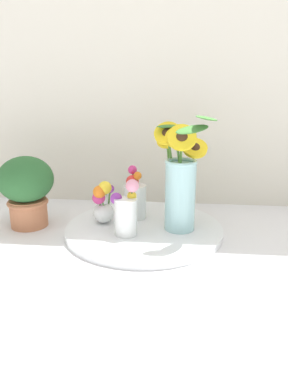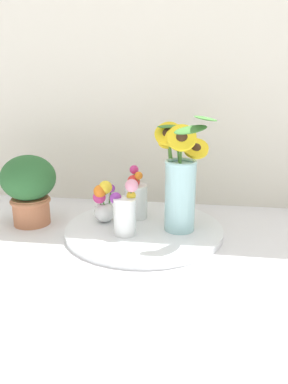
# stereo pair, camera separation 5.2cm
# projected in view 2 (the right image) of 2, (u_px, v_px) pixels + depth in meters

# --- Properties ---
(ground_plane) EXTENTS (6.00, 6.00, 0.00)m
(ground_plane) POSITION_uv_depth(u_px,v_px,m) (145.00, 239.00, 1.12)
(ground_plane) COLOR silver
(wall_back) EXTENTS (3.60, 0.06, 1.40)m
(wall_back) POSITION_uv_depth(u_px,v_px,m) (161.00, 5.00, 1.27)
(wall_back) COLOR silver
(wall_back) RESTS_ON ground_plane
(serving_tray) EXTENTS (0.49, 0.49, 0.02)m
(serving_tray) POSITION_uv_depth(u_px,v_px,m) (144.00, 230.00, 1.17)
(serving_tray) COLOR silver
(serving_tray) RESTS_ON ground_plane
(mason_jar_sunflowers) EXTENTS (0.20, 0.23, 0.36)m
(mason_jar_sunflowers) POSITION_uv_depth(u_px,v_px,m) (180.00, 182.00, 1.11)
(mason_jar_sunflowers) COLOR #9ED1D6
(mason_jar_sunflowers) RESTS_ON serving_tray
(vase_small_center) EXTENTS (0.08, 0.07, 0.16)m
(vase_small_center) POSITION_uv_depth(u_px,v_px,m) (125.00, 212.00, 1.09)
(vase_small_center) COLOR white
(vase_small_center) RESTS_ON serving_tray
(vase_bulb_right) EXTENTS (0.07, 0.08, 0.14)m
(vase_bulb_right) POSITION_uv_depth(u_px,v_px,m) (104.00, 203.00, 1.18)
(vase_bulb_right) COLOR white
(vase_bulb_right) RESTS_ON serving_tray
(vase_small_back) EXTENTS (0.07, 0.08, 0.17)m
(vase_small_back) POSITION_uv_depth(u_px,v_px,m) (136.00, 198.00, 1.23)
(vase_small_back) COLOR white
(vase_small_back) RESTS_ON serving_tray
(potted_plant) EXTENTS (0.18, 0.18, 0.23)m
(potted_plant) POSITION_uv_depth(u_px,v_px,m) (29.00, 186.00, 1.21)
(potted_plant) COLOR #B7704C
(potted_plant) RESTS_ON ground_plane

